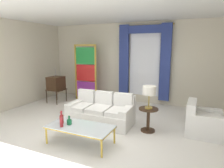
% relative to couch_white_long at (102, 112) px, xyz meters
% --- Properties ---
extents(ground_plane, '(16.00, 16.00, 0.00)m').
position_rel_couch_white_long_xyz_m(ground_plane, '(0.21, -0.53, -0.30)').
color(ground_plane, white).
extents(wall_rear, '(8.00, 0.12, 3.00)m').
position_rel_couch_white_long_xyz_m(wall_rear, '(0.21, 2.53, 1.20)').
color(wall_rear, beige).
rests_on(wall_rear, ground).
extents(wall_left, '(0.12, 7.00, 3.00)m').
position_rel_couch_white_long_xyz_m(wall_left, '(-3.45, 0.07, 1.20)').
color(wall_left, beige).
rests_on(wall_left, ground).
extents(ceiling_slab, '(8.00, 7.60, 0.04)m').
position_rel_couch_white_long_xyz_m(ceiling_slab, '(0.21, 0.27, 2.72)').
color(ceiling_slab, white).
extents(curtained_window, '(2.00, 0.17, 2.70)m').
position_rel_couch_white_long_xyz_m(curtained_window, '(0.54, 2.36, 1.44)').
color(curtained_window, white).
rests_on(curtained_window, ground).
extents(couch_white_long, '(1.78, 0.96, 0.86)m').
position_rel_couch_white_long_xyz_m(couch_white_long, '(0.00, 0.00, 0.00)').
color(couch_white_long, white).
rests_on(couch_white_long, ground).
extents(coffee_table, '(1.43, 0.69, 0.41)m').
position_rel_couch_white_long_xyz_m(coffee_table, '(0.13, -1.29, 0.07)').
color(coffee_table, silver).
rests_on(coffee_table, ground).
extents(bottle_blue_decanter, '(0.08, 0.08, 0.30)m').
position_rel_couch_white_long_xyz_m(bottle_blue_decanter, '(-0.32, -1.34, 0.22)').
color(bottle_blue_decanter, maroon).
rests_on(bottle_blue_decanter, coffee_table).
extents(bottle_crystal_tall, '(0.07, 0.07, 0.34)m').
position_rel_couch_white_long_xyz_m(bottle_crystal_tall, '(-0.21, -1.49, 0.24)').
color(bottle_crystal_tall, maroon).
rests_on(bottle_crystal_tall, coffee_table).
extents(bottle_amber_squat, '(0.11, 0.11, 0.20)m').
position_rel_couch_white_long_xyz_m(bottle_amber_squat, '(-0.14, -1.31, 0.17)').
color(bottle_amber_squat, '#196B3D').
rests_on(bottle_amber_squat, coffee_table).
extents(vintage_tv, '(0.62, 0.61, 1.35)m').
position_rel_couch_white_long_xyz_m(vintage_tv, '(-2.52, 1.14, 0.42)').
color(vintage_tv, '#382314').
rests_on(vintage_tv, ground).
extents(armchair_white, '(0.83, 0.83, 0.80)m').
position_rel_couch_white_long_xyz_m(armchair_white, '(2.55, 0.31, -0.02)').
color(armchair_white, white).
rests_on(armchair_white, ground).
extents(stained_glass_divider, '(0.95, 0.05, 2.20)m').
position_rel_couch_white_long_xyz_m(stained_glass_divider, '(-1.64, 1.84, 0.75)').
color(stained_glass_divider, gold).
rests_on(stained_glass_divider, ground).
extents(peacock_figurine, '(0.44, 0.60, 0.50)m').
position_rel_couch_white_long_xyz_m(peacock_figurine, '(-1.19, 1.35, -0.08)').
color(peacock_figurine, beige).
rests_on(peacock_figurine, ground).
extents(round_side_table, '(0.48, 0.48, 0.59)m').
position_rel_couch_white_long_xyz_m(round_side_table, '(1.32, -0.04, 0.05)').
color(round_side_table, '#382314').
rests_on(round_side_table, ground).
extents(table_lamp_brass, '(0.32, 0.32, 0.57)m').
position_rel_couch_white_long_xyz_m(table_lamp_brass, '(1.32, -0.04, 0.72)').
color(table_lamp_brass, '#B29338').
rests_on(table_lamp_brass, round_side_table).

